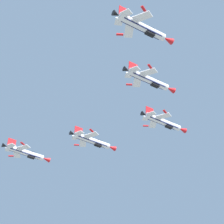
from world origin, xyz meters
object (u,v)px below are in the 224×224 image
at_px(fighter_jet_right_wing, 149,80).
at_px(fighter_jet_right_outer, 143,27).
at_px(fighter_jet_lead, 164,122).
at_px(fighter_jet_left_outer, 26,153).
at_px(fighter_jet_left_wing, 93,141).

xyz_separation_m(fighter_jet_right_wing, fighter_jet_right_outer, (2.37, -20.34, -3.17)).
bearing_deg(fighter_jet_lead, fighter_jet_left_outer, -138.63).
bearing_deg(fighter_jet_lead, fighter_jet_left_wing, -142.94).
distance_m(fighter_jet_left_wing, fighter_jet_right_outer, 50.00).
height_order(fighter_jet_lead, fighter_jet_right_outer, fighter_jet_lead).
relative_size(fighter_jet_right_wing, fighter_jet_right_outer, 1.00).
bearing_deg(fighter_jet_right_outer, fighter_jet_left_outer, -179.12).
xyz_separation_m(fighter_jet_lead, fighter_jet_right_outer, (1.90, -40.78, -4.71)).
relative_size(fighter_jet_lead, fighter_jet_right_outer, 1.00).
bearing_deg(fighter_jet_right_wing, fighter_jet_right_outer, -39.37).
distance_m(fighter_jet_lead, fighter_jet_left_outer, 43.91).
xyz_separation_m(fighter_jet_right_wing, fighter_jet_left_outer, (-43.35, 22.44, -0.49)).
distance_m(fighter_jet_left_outer, fighter_jet_right_outer, 62.68).
bearing_deg(fighter_jet_right_outer, fighter_jet_left_wing, 163.19).
height_order(fighter_jet_lead, fighter_jet_left_outer, fighter_jet_lead).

